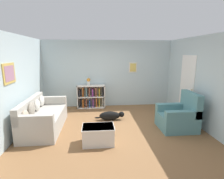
# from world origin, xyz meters

# --- Properties ---
(ground_plane) EXTENTS (14.00, 14.00, 0.00)m
(ground_plane) POSITION_xyz_m (0.00, 0.00, 0.00)
(ground_plane) COLOR brown
(wall_back) EXTENTS (5.60, 0.13, 2.60)m
(wall_back) POSITION_xyz_m (0.00, 2.25, 1.30)
(wall_back) COLOR silver
(wall_back) RESTS_ON ground_plane
(wall_left) EXTENTS (0.13, 5.00, 2.60)m
(wall_left) POSITION_xyz_m (-2.55, -0.00, 1.30)
(wall_left) COLOR silver
(wall_left) RESTS_ON ground_plane
(wall_right) EXTENTS (0.16, 5.00, 2.60)m
(wall_right) POSITION_xyz_m (2.55, 0.02, 1.29)
(wall_right) COLOR silver
(wall_right) RESTS_ON ground_plane
(couch) EXTENTS (0.91, 1.90, 0.88)m
(couch) POSITION_xyz_m (-1.98, 0.13, 0.34)
(couch) COLOR #ADA89E
(couch) RESTS_ON ground_plane
(bookshelf) EXTENTS (1.08, 0.36, 0.89)m
(bookshelf) POSITION_xyz_m (-0.67, 2.02, 0.44)
(bookshelf) COLOR silver
(bookshelf) RESTS_ON ground_plane
(recliner_chair) EXTENTS (0.95, 0.87, 1.05)m
(recliner_chair) POSITION_xyz_m (1.85, -0.20, 0.36)
(recliner_chair) COLOR slate
(recliner_chair) RESTS_ON ground_plane
(coffee_table) EXTENTS (0.75, 0.50, 0.44)m
(coffee_table) POSITION_xyz_m (-0.44, -0.83, 0.23)
(coffee_table) COLOR silver
(coffee_table) RESTS_ON ground_plane
(dog) EXTENTS (0.96, 0.25, 0.28)m
(dog) POSITION_xyz_m (-0.01, 0.63, 0.14)
(dog) COLOR black
(dog) RESTS_ON ground_plane
(vase) EXTENTS (0.14, 0.14, 0.28)m
(vase) POSITION_xyz_m (-0.76, 2.00, 1.05)
(vase) COLOR silver
(vase) RESTS_ON bookshelf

